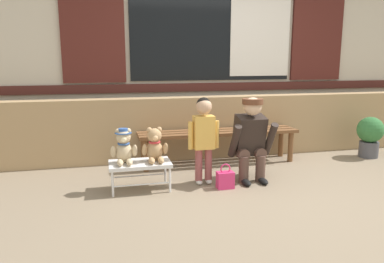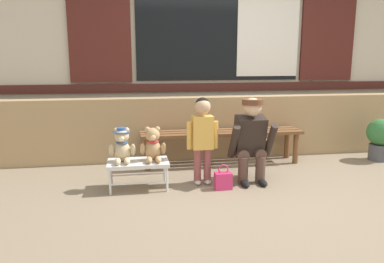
% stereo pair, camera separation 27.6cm
% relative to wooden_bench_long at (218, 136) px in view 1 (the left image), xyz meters
% --- Properties ---
extents(ground_plane, '(60.00, 60.00, 0.00)m').
position_rel_wooden_bench_long_xyz_m(ground_plane, '(0.14, -1.06, -0.37)').
color(ground_plane, '#84725B').
extents(brick_low_wall, '(7.30, 0.25, 0.85)m').
position_rel_wooden_bench_long_xyz_m(brick_low_wall, '(0.14, 0.37, 0.05)').
color(brick_low_wall, tan).
rests_on(brick_low_wall, ground).
extents(shop_facade, '(7.45, 0.26, 3.25)m').
position_rel_wooden_bench_long_xyz_m(shop_facade, '(0.14, 0.88, 1.27)').
color(shop_facade, beige).
rests_on(shop_facade, ground).
extents(wooden_bench_long, '(2.10, 0.40, 0.44)m').
position_rel_wooden_bench_long_xyz_m(wooden_bench_long, '(0.00, 0.00, 0.00)').
color(wooden_bench_long, brown).
rests_on(wooden_bench_long, ground).
extents(small_display_bench, '(0.64, 0.36, 0.30)m').
position_rel_wooden_bench_long_xyz_m(small_display_bench, '(-1.10, -0.77, -0.11)').
color(small_display_bench, silver).
rests_on(small_display_bench, ground).
extents(teddy_bear_with_hat, '(0.28, 0.27, 0.36)m').
position_rel_wooden_bench_long_xyz_m(teddy_bear_with_hat, '(-1.26, -0.76, 0.10)').
color(teddy_bear_with_hat, '#CCB289').
rests_on(teddy_bear_with_hat, small_display_bench).
extents(teddy_bear_plain, '(0.28, 0.26, 0.36)m').
position_rel_wooden_bench_long_xyz_m(teddy_bear_plain, '(-0.94, -0.77, 0.09)').
color(teddy_bear_plain, tan).
rests_on(teddy_bear_plain, small_display_bench).
extents(child_standing, '(0.35, 0.18, 0.96)m').
position_rel_wooden_bench_long_xyz_m(child_standing, '(-0.40, -0.73, 0.22)').
color(child_standing, '#994C4C').
rests_on(child_standing, ground).
extents(adult_crouching, '(0.50, 0.49, 0.95)m').
position_rel_wooden_bench_long_xyz_m(adult_crouching, '(0.15, -0.73, 0.11)').
color(adult_crouching, brown).
rests_on(adult_crouching, ground).
extents(handbag_on_ground, '(0.18, 0.11, 0.27)m').
position_rel_wooden_bench_long_xyz_m(handbag_on_ground, '(-0.22, -0.94, -0.28)').
color(handbag_on_ground, '#E53370').
rests_on(handbag_on_ground, ground).
extents(potted_plant, '(0.36, 0.36, 0.57)m').
position_rel_wooden_bench_long_xyz_m(potted_plant, '(2.16, -0.19, -0.05)').
color(potted_plant, '#4C4C51').
rests_on(potted_plant, ground).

